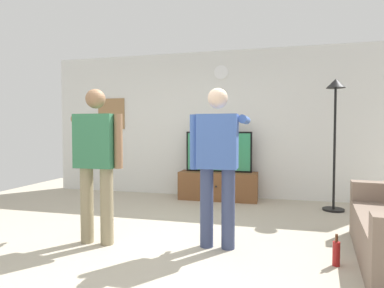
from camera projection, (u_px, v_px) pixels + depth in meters
name	position (u px, v px, depth m)	size (l,w,h in m)	color
ground_plane	(158.00, 252.00, 3.29)	(8.40, 8.40, 0.00)	#B2A893
back_wall	(212.00, 124.00, 6.09)	(6.40, 0.10, 2.70)	silver
tv_stand	(218.00, 186.00, 5.75)	(1.38, 0.45, 0.49)	brown
television	(219.00, 152.00, 5.77)	(1.18, 0.07, 0.72)	black
wall_clock	(221.00, 72.00, 5.95)	(0.25, 0.25, 0.03)	white
framed_picture	(111.00, 114.00, 6.53)	(0.57, 0.04, 0.61)	#997047
floor_lamp	(335.00, 117.00, 4.92)	(0.32, 0.32, 2.02)	black
person_standing_nearer_lamp	(97.00, 156.00, 3.52)	(0.62, 0.78, 1.68)	gray
person_standing_nearer_couch	(218.00, 158.00, 3.39)	(0.60, 0.78, 1.67)	#384266
beverage_bottle	(336.00, 253.00, 2.95)	(0.07, 0.07, 0.29)	maroon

